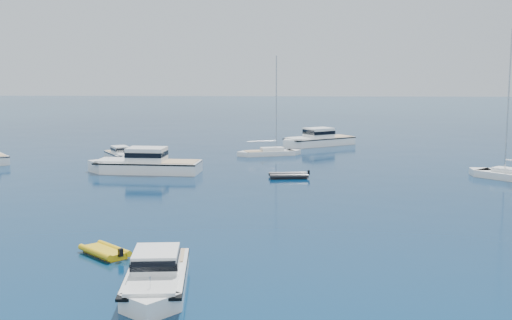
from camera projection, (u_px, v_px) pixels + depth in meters
The scene contains 8 objects.
ground at pixel (297, 268), 36.51m from camera, with size 400.00×400.00×0.00m, color navy.
motor_cruiser_near at pixel (157, 289), 33.02m from camera, with size 2.90×9.47×2.49m, color silver, non-canonical shape.
motor_cruiser_centre at pixel (145, 172), 68.80m from camera, with size 3.85×12.59×3.30m, color white, non-canonical shape.
motor_cruiser_distant at pixel (317, 145), 91.74m from camera, with size 3.58×11.71×3.07m, color white, non-canonical shape.
motor_cruiser_horizon at pixel (121, 159), 78.79m from camera, with size 2.22×7.26×1.91m, color white, non-canonical shape.
sailboat_centre at pixel (269, 155), 81.87m from camera, with size 2.21×8.51×12.50m, color silver, non-canonical shape.
tender_yellow at pixel (105, 255), 38.96m from camera, with size 1.93×3.49×0.95m, color gold, non-canonical shape.
tender_grey_far at pixel (288, 178), 65.48m from camera, with size 2.14×3.96×0.95m, color black, non-canonical shape.
Camera 1 is at (-0.59, -35.39, 10.97)m, focal length 47.10 mm.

